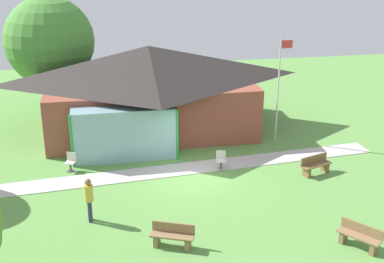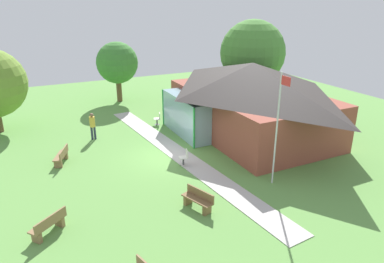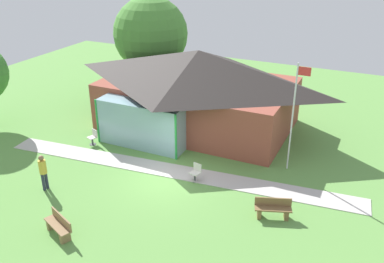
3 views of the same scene
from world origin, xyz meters
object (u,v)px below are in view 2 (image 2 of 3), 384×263
at_px(tree_behind_pavilion_left, 253,53).
at_px(bench_mid_right, 198,200).
at_px(flagpole, 278,125).
at_px(visitor_strolling_lawn, 92,124).
at_px(tree_west_hedge, 117,63).
at_px(bench_front_right, 49,225).
at_px(bench_front_center, 62,156).
at_px(patio_chair_lawn_spare, 185,158).
at_px(pavilion, 249,98).
at_px(patio_chair_west, 158,119).

bearing_deg(tree_behind_pavilion_left, bench_mid_right, -42.44).
bearing_deg(flagpole, visitor_strolling_lawn, -145.52).
xyz_separation_m(bench_mid_right, tree_west_hedge, (-18.15, 1.55, 2.93)).
bearing_deg(bench_front_right, tree_west_hedge, 28.89).
bearing_deg(bench_front_right, tree_behind_pavilion_left, -4.50).
relative_size(bench_front_center, patio_chair_lawn_spare, 1.81).
bearing_deg(tree_west_hedge, tree_behind_pavilion_left, 56.98).
height_order(pavilion, bench_mid_right, pavilion).
height_order(bench_front_center, tree_behind_pavilion_left, tree_behind_pavilion_left).
relative_size(patio_chair_lawn_spare, patio_chair_west, 1.00).
relative_size(flagpole, bench_front_right, 3.73).
bearing_deg(patio_chair_west, bench_mid_right, -171.55).
distance_m(pavilion, patio_chair_lawn_spare, 6.71).
bearing_deg(bench_front_center, tree_west_hedge, -6.95).
xyz_separation_m(patio_chair_lawn_spare, tree_west_hedge, (-14.08, 0.28, 2.92)).
relative_size(bench_front_right, tree_behind_pavilion_left, 0.21).
bearing_deg(patio_chair_lawn_spare, tree_west_hedge, 11.14).
height_order(bench_mid_right, patio_chair_lawn_spare, patio_chair_lawn_spare).
bearing_deg(pavilion, visitor_strolling_lawn, -108.92).
bearing_deg(bench_mid_right, patio_chair_west, -32.04).
height_order(bench_front_center, patio_chair_west, patio_chair_west).
xyz_separation_m(patio_chair_lawn_spare, patio_chair_west, (-6.77, 1.06, 0.00)).
bearing_deg(bench_front_right, patio_chair_lawn_spare, -13.89).
bearing_deg(patio_chair_lawn_spare, bench_front_center, 74.31).
relative_size(bench_mid_right, tree_behind_pavilion_left, 0.22).
distance_m(flagpole, patio_chair_lawn_spare, 5.40).
xyz_separation_m(pavilion, tree_behind_pavilion_left, (-5.28, 3.89, 1.95)).
xyz_separation_m(flagpole, patio_chair_lawn_spare, (-3.70, -2.97, -2.58)).
bearing_deg(patio_chair_lawn_spare, bench_front_right, 126.38).
xyz_separation_m(bench_mid_right, patio_chair_lawn_spare, (-4.07, 1.26, 0.01)).
bearing_deg(bench_mid_right, tree_behind_pavilion_left, -62.40).
height_order(pavilion, visitor_strolling_lawn, pavilion).
bearing_deg(bench_front_right, bench_front_center, 41.08).
height_order(bench_front_center, patio_chair_lawn_spare, patio_chair_lawn_spare).
height_order(pavilion, tree_behind_pavilion_left, tree_behind_pavilion_left).
height_order(bench_front_right, tree_behind_pavilion_left, tree_behind_pavilion_left).
bearing_deg(pavilion, patio_chair_west, -130.66).
relative_size(flagpole, visitor_strolling_lawn, 3.11).
relative_size(flagpole, patio_chair_lawn_spare, 6.30).
relative_size(bench_front_right, patio_chair_lawn_spare, 1.69).
distance_m(bench_front_right, bench_mid_right, 5.89).
bearing_deg(patio_chair_lawn_spare, bench_mid_right, 175.07).
relative_size(visitor_strolling_lawn, tree_west_hedge, 0.34).
relative_size(patio_chair_lawn_spare, tree_behind_pavilion_left, 0.12).
bearing_deg(patio_chair_west, pavilion, -110.13).
xyz_separation_m(bench_mid_right, patio_chair_west, (-10.83, 2.32, 0.01)).
bearing_deg(visitor_strolling_lawn, bench_front_right, 75.21).
bearing_deg(tree_west_hedge, patio_chair_lawn_spare, -1.16).
height_order(pavilion, bench_front_center, pavilion).
relative_size(bench_front_right, bench_mid_right, 0.93).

